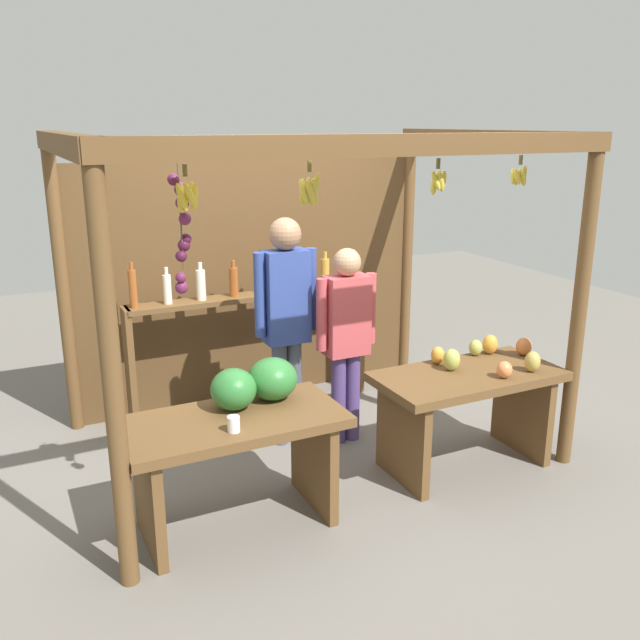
# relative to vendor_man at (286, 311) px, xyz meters

# --- Properties ---
(ground_plane) EXTENTS (12.00, 12.00, 0.00)m
(ground_plane) POSITION_rel_vendor_man_xyz_m (0.12, -0.09, -1.03)
(ground_plane) COLOR slate
(ground_plane) RESTS_ON ground
(market_stall) EXTENTS (3.19, 2.23, 2.29)m
(market_stall) POSITION_rel_vendor_man_xyz_m (0.12, 0.38, 0.32)
(market_stall) COLOR brown
(market_stall) RESTS_ON ground
(fruit_counter_left) EXTENTS (1.29, 0.66, 0.96)m
(fruit_counter_left) POSITION_rel_vendor_man_xyz_m (-0.66, -0.85, -0.43)
(fruit_counter_left) COLOR brown
(fruit_counter_left) RESTS_ON ground
(fruit_counter_right) EXTENTS (1.30, 0.65, 0.86)m
(fruit_counter_right) POSITION_rel_vendor_man_xyz_m (0.99, -0.88, -0.50)
(fruit_counter_right) COLOR brown
(fruit_counter_right) RESTS_ON ground
(bottle_shelf_unit) EXTENTS (2.05, 0.22, 1.35)m
(bottle_shelf_unit) POSITION_rel_vendor_man_xyz_m (-0.00, 0.70, -0.22)
(bottle_shelf_unit) COLOR brown
(bottle_shelf_unit) RESTS_ON ground
(vendor_man) EXTENTS (0.48, 0.23, 1.71)m
(vendor_man) POSITION_rel_vendor_man_xyz_m (0.00, 0.00, 0.00)
(vendor_man) COLOR #464D5B
(vendor_man) RESTS_ON ground
(vendor_woman) EXTENTS (0.48, 0.20, 1.49)m
(vendor_woman) POSITION_rel_vendor_man_xyz_m (0.41, -0.17, -0.15)
(vendor_woman) COLOR #4D3A75
(vendor_woman) RESTS_ON ground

